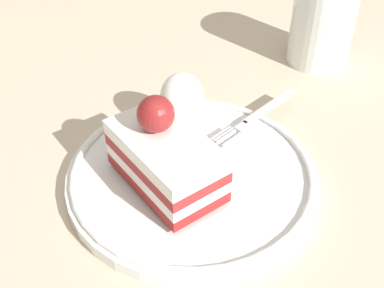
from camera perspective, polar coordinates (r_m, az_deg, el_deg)
ground_plane at (r=0.46m, az=0.31°, el=-6.29°), size 2.40×2.40×0.00m
dessert_plate at (r=0.47m, az=-0.00°, el=-3.61°), size 0.23×0.23×0.02m
cake_slice at (r=0.43m, az=-3.06°, el=-1.36°), size 0.12×0.10×0.08m
whipped_cream_dollop at (r=0.50m, az=-1.14°, el=5.30°), size 0.04×0.04×0.05m
fork at (r=0.52m, az=6.99°, el=3.02°), size 0.04×0.12×0.00m
drink_glass_near at (r=0.65m, az=14.43°, el=12.63°), size 0.08×0.08×0.10m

